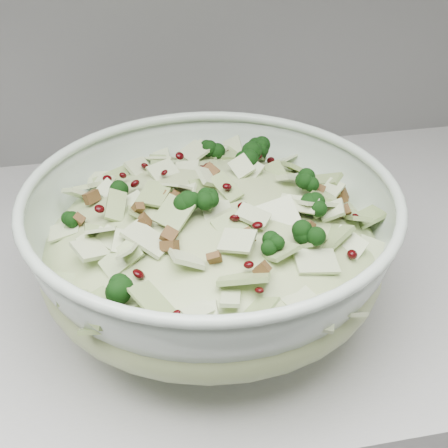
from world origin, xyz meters
name	(u,v)px	position (x,y,z in m)	size (l,w,h in m)	color
mixing_bowl	(211,249)	(0.09, 1.60, 0.98)	(0.38, 0.38, 0.15)	silver
salad	(211,230)	(0.09, 1.60, 1.00)	(0.37, 0.37, 0.15)	#A4B37A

